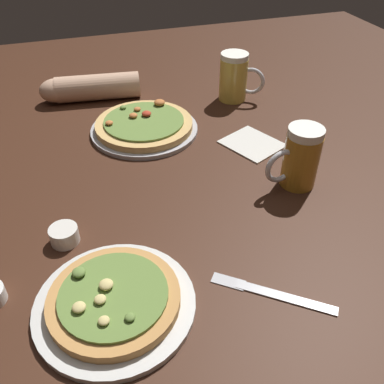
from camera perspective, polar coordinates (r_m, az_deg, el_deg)
The scene contains 9 objects.
ground_plane at distance 0.93m, azimuth -0.00°, elevation -1.69°, with size 2.40×2.40×0.03m, color #3D2114.
pizza_plate_near at distance 0.72m, azimuth -10.62°, elevation -14.49°, with size 0.27×0.27×0.05m.
pizza_plate_far at distance 1.17m, azimuth -6.58°, elevation 9.00°, with size 0.30×0.30×0.05m.
beer_mug_dark at distance 1.33m, azimuth 5.89°, elevation 15.40°, with size 0.13×0.10×0.15m.
beer_mug_amber at distance 0.96m, azimuth 14.59°, elevation 4.56°, with size 0.13×0.08×0.15m.
ramekin_butter at distance 0.85m, azimuth -17.14°, elevation -5.67°, with size 0.06×0.06×0.03m, color silver.
napkin_folded at distance 1.12m, azimuth 8.27°, elevation 6.67°, with size 0.13×0.14×0.01m, color silver.
knife_right at distance 0.75m, azimuth 10.89°, elevation -13.46°, with size 0.19×0.15×0.01m.
diner_arm at distance 1.37m, azimuth -14.20°, elevation 13.68°, with size 0.31×0.11×0.08m.
Camera 1 is at (-0.22, -0.68, 0.58)m, focal length 38.84 mm.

